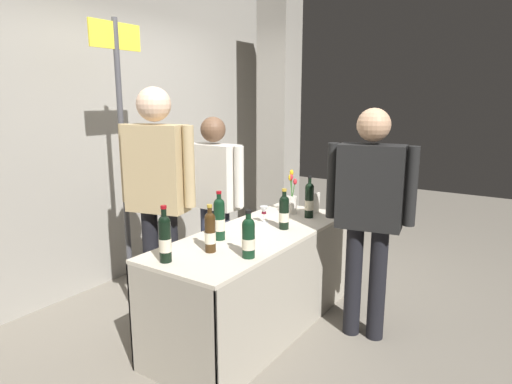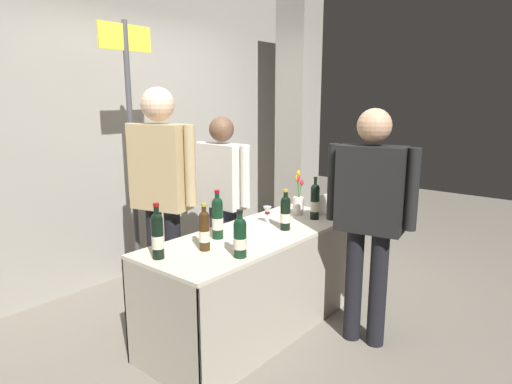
# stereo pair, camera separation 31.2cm
# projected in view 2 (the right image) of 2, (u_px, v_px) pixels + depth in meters

# --- Properties ---
(ground_plane) EXTENTS (12.00, 12.00, 0.00)m
(ground_plane) POSITION_uv_depth(u_px,v_px,m) (256.00, 326.00, 3.34)
(ground_plane) COLOR gray
(back_partition) EXTENTS (5.95, 0.12, 3.18)m
(back_partition) POSITION_uv_depth(u_px,v_px,m) (115.00, 110.00, 4.06)
(back_partition) COLOR #9E998E
(back_partition) RESTS_ON ground_plane
(concrete_pillar) EXTENTS (0.37, 0.37, 2.93)m
(concrete_pillar) POSITION_uv_depth(u_px,v_px,m) (298.00, 118.00, 5.08)
(concrete_pillar) COLOR gray
(concrete_pillar) RESTS_ON ground_plane
(tasting_table) EXTENTS (1.79, 0.69, 0.74)m
(tasting_table) POSITION_uv_depth(u_px,v_px,m) (256.00, 262.00, 3.23)
(tasting_table) COLOR beige
(tasting_table) RESTS_ON ground_plane
(featured_wine_bottle) EXTENTS (0.08, 0.08, 0.34)m
(featured_wine_bottle) POSITION_uv_depth(u_px,v_px,m) (217.00, 217.00, 3.03)
(featured_wine_bottle) COLOR black
(featured_wine_bottle) RESTS_ON tasting_table
(display_bottle_0) EXTENTS (0.07, 0.07, 0.31)m
(display_bottle_0) POSITION_uv_depth(u_px,v_px,m) (204.00, 230.00, 2.79)
(display_bottle_0) COLOR #38230F
(display_bottle_0) RESTS_ON tasting_table
(display_bottle_1) EXTENTS (0.07, 0.07, 0.34)m
(display_bottle_1) POSITION_uv_depth(u_px,v_px,m) (315.00, 201.00, 3.51)
(display_bottle_1) COLOR black
(display_bottle_1) RESTS_ON tasting_table
(display_bottle_2) EXTENTS (0.08, 0.08, 0.30)m
(display_bottle_2) POSITION_uv_depth(u_px,v_px,m) (240.00, 237.00, 2.67)
(display_bottle_2) COLOR black
(display_bottle_2) RESTS_ON tasting_table
(display_bottle_3) EXTENTS (0.07, 0.07, 0.30)m
(display_bottle_3) POSITION_uv_depth(u_px,v_px,m) (285.00, 212.00, 3.23)
(display_bottle_3) COLOR black
(display_bottle_3) RESTS_ON tasting_table
(display_bottle_4) EXTENTS (0.07, 0.07, 0.34)m
(display_bottle_4) POSITION_uv_depth(u_px,v_px,m) (157.00, 235.00, 2.64)
(display_bottle_4) COLOR black
(display_bottle_4) RESTS_ON tasting_table
(wine_glass_near_vendor) EXTENTS (0.07, 0.07, 0.13)m
(wine_glass_near_vendor) POSITION_uv_depth(u_px,v_px,m) (267.00, 211.00, 3.41)
(wine_glass_near_vendor) COLOR silver
(wine_glass_near_vendor) RESTS_ON tasting_table
(flower_vase) EXTENTS (0.09, 0.09, 0.37)m
(flower_vase) POSITION_uv_depth(u_px,v_px,m) (298.00, 201.00, 3.66)
(flower_vase) COLOR silver
(flower_vase) RESTS_ON tasting_table
(brochure_stand) EXTENTS (0.13, 0.04, 0.17)m
(brochure_stand) POSITION_uv_depth(u_px,v_px,m) (322.00, 205.00, 3.65)
(brochure_stand) COLOR silver
(brochure_stand) RESTS_ON tasting_table
(vendor_presenter) EXTENTS (0.23, 0.62, 1.54)m
(vendor_presenter) POSITION_uv_depth(u_px,v_px,m) (222.00, 189.00, 3.81)
(vendor_presenter) COLOR #2D3347
(vendor_presenter) RESTS_ON ground_plane
(vendor_assistant) EXTENTS (0.31, 0.59, 1.77)m
(vendor_assistant) POSITION_uv_depth(u_px,v_px,m) (161.00, 183.00, 3.26)
(vendor_assistant) COLOR black
(vendor_assistant) RESTS_ON ground_plane
(taster_foreground_right) EXTENTS (0.28, 0.60, 1.63)m
(taster_foreground_right) POSITION_uv_depth(u_px,v_px,m) (370.00, 207.00, 2.94)
(taster_foreground_right) COLOR black
(taster_foreground_right) RESTS_ON ground_plane
(booth_signpost) EXTENTS (0.46, 0.04, 2.27)m
(booth_signpost) POSITION_uv_depth(u_px,v_px,m) (131.00, 138.00, 3.50)
(booth_signpost) COLOR #47474C
(booth_signpost) RESTS_ON ground_plane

